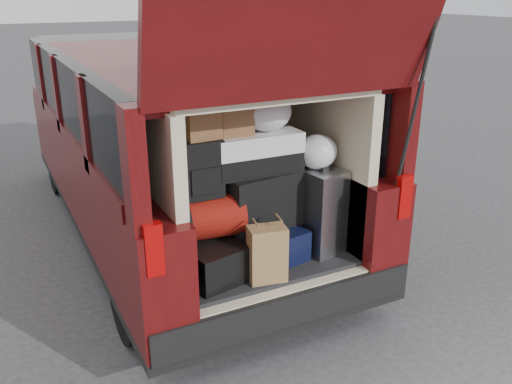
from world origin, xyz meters
TOP-DOWN VIEW (x-y plane):
  - ground at (0.00, 0.00)m, footprint 80.00×80.00m
  - minivan at (0.00, 1.86)m, footprint 1.90×5.35m
  - load_floor at (0.00, 0.28)m, footprint 1.24×1.05m
  - black_hardshell at (-0.37, 0.13)m, footprint 0.55×0.68m
  - navy_hardshell at (0.07, 0.14)m, footprint 0.49×0.56m
  - silver_roller at (0.45, 0.10)m, footprint 0.31×0.44m
  - kraft_bag at (-0.08, -0.16)m, footprint 0.26×0.19m
  - red_duffel at (-0.35, 0.13)m, footprint 0.46×0.33m
  - black_soft_case at (0.05, 0.19)m, footprint 0.58×0.40m
  - backpack at (-0.39, 0.15)m, footprint 0.26×0.16m
  - twotone_duffel at (0.02, 0.22)m, footprint 0.61×0.32m
  - grocery_sack_lower at (-0.36, 0.19)m, footprint 0.22×0.19m
  - grocery_sack_upper at (-0.12, 0.22)m, footprint 0.23×0.19m
  - plastic_bag_center at (0.11, 0.21)m, footprint 0.37×0.35m
  - plastic_bag_right at (0.44, 0.10)m, footprint 0.31×0.29m

SIDE VIEW (x-z plane):
  - ground at x=0.00m, z-range 0.00..0.00m
  - load_floor at x=0.00m, z-range 0.00..0.55m
  - navy_hardshell at x=0.07m, z-range 0.55..0.77m
  - black_hardshell at x=-0.37m, z-range 0.55..0.79m
  - kraft_bag at x=-0.08m, z-range 0.55..0.92m
  - silver_roller at x=0.45m, z-range 0.55..1.16m
  - minivan at x=0.00m, z-range -0.47..2.29m
  - red_duffel at x=-0.35m, z-range 0.79..1.07m
  - black_soft_case at x=0.05m, z-range 0.77..1.16m
  - backpack at x=-0.39m, z-range 1.07..1.45m
  - plastic_bag_right at x=0.44m, z-range 1.16..1.39m
  - twotone_duffel at x=0.02m, z-range 1.16..1.43m
  - grocery_sack_upper at x=-0.12m, z-range 1.43..1.65m
  - grocery_sack_lower at x=-0.36m, z-range 1.45..1.64m
  - plastic_bag_center at x=0.11m, z-range 1.43..1.70m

